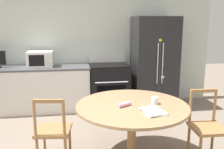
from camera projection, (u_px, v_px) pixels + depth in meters
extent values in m
cube|color=silver|center=(93.00, 44.00, 5.33)|extent=(5.20, 0.10, 2.60)
cube|color=silver|center=(37.00, 90.00, 5.00)|extent=(2.08, 0.62, 0.86)
cube|color=#4C4C51|center=(36.00, 68.00, 4.90)|extent=(2.11, 0.64, 0.03)
cube|color=black|center=(154.00, 63.00, 5.17)|extent=(0.86, 0.72, 1.88)
cube|color=#333333|center=(160.00, 66.00, 4.82)|extent=(0.01, 0.01, 1.80)
cylinder|color=silver|center=(158.00, 64.00, 4.79)|extent=(0.02, 0.02, 0.79)
cylinder|color=silver|center=(163.00, 63.00, 4.80)|extent=(0.02, 0.02, 0.79)
cube|color=purple|center=(163.00, 64.00, 4.82)|extent=(0.04, 0.01, 0.03)
cube|color=white|center=(162.00, 77.00, 4.87)|extent=(0.06, 0.01, 0.05)
cube|color=yellow|center=(160.00, 40.00, 4.71)|extent=(0.06, 0.02, 0.05)
cube|color=black|center=(109.00, 87.00, 5.18)|extent=(0.79, 0.64, 0.90)
cube|color=black|center=(112.00, 95.00, 4.88)|extent=(0.57, 0.01, 0.40)
cylinder|color=silver|center=(112.00, 82.00, 4.80)|extent=(0.64, 0.02, 0.02)
cube|color=black|center=(109.00, 65.00, 5.08)|extent=(0.79, 0.64, 0.02)
cube|color=white|center=(107.00, 58.00, 5.34)|extent=(0.79, 0.06, 0.16)
cube|color=white|center=(40.00, 59.00, 4.90)|extent=(0.49, 0.36, 0.31)
cube|color=black|center=(37.00, 61.00, 4.71)|extent=(0.28, 0.01, 0.21)
cube|color=silver|center=(49.00, 60.00, 4.74)|extent=(0.10, 0.01, 0.22)
cylinder|color=#997551|center=(132.00, 106.00, 3.11)|extent=(1.41, 1.41, 0.03)
cylinder|color=#9E7042|center=(132.00, 133.00, 3.19)|extent=(0.11, 0.11, 0.71)
cube|color=#9E7042|center=(54.00, 130.00, 3.17)|extent=(0.47, 0.47, 0.04)
cylinder|color=#9E7042|center=(44.00, 140.00, 3.38)|extent=(0.04, 0.04, 0.41)
cylinder|color=#9E7042|center=(70.00, 140.00, 3.39)|extent=(0.04, 0.04, 0.41)
cylinder|color=#9E7042|center=(34.00, 118.00, 2.93)|extent=(0.04, 0.04, 0.45)
cylinder|color=#9E7042|center=(64.00, 118.00, 2.94)|extent=(0.04, 0.04, 0.45)
cube|color=#9E7042|center=(48.00, 101.00, 2.89)|extent=(0.35, 0.08, 0.04)
cube|color=#9E7042|center=(208.00, 128.00, 3.22)|extent=(0.43, 0.43, 0.04)
cylinder|color=#9E7042|center=(213.00, 138.00, 3.46)|extent=(0.04, 0.04, 0.41)
cylinder|color=#9E7042|center=(189.00, 139.00, 3.42)|extent=(0.04, 0.04, 0.41)
cylinder|color=#9E7042|center=(215.00, 105.00, 3.37)|extent=(0.04, 0.04, 0.45)
cylinder|color=#9E7042|center=(190.00, 106.00, 3.34)|extent=(0.04, 0.04, 0.45)
cube|color=#9E7042|center=(204.00, 91.00, 3.31)|extent=(0.35, 0.05, 0.04)
cylinder|color=silver|center=(155.00, 101.00, 3.13)|extent=(0.09, 0.09, 0.09)
cylinder|color=#4C8C59|center=(154.00, 102.00, 3.13)|extent=(0.08, 0.08, 0.05)
cylinder|color=pink|center=(124.00, 104.00, 3.04)|extent=(0.19, 0.14, 0.05)
cube|color=white|center=(153.00, 112.00, 2.85)|extent=(0.25, 0.32, 0.01)
cube|color=beige|center=(153.00, 111.00, 2.85)|extent=(0.27, 0.33, 0.01)
cube|color=silver|center=(153.00, 111.00, 2.85)|extent=(0.29, 0.35, 0.01)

